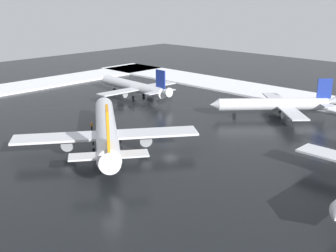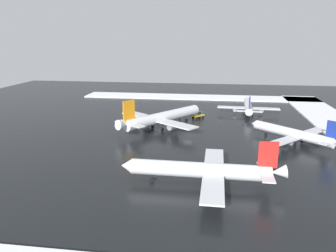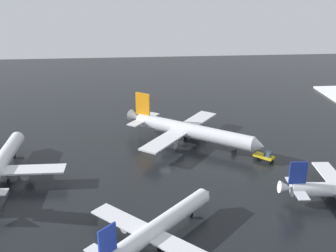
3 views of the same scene
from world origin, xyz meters
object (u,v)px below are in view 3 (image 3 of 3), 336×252
airplane_distant_tail (157,227)px  pushback_tug (265,156)px  ground_crew_mid_apron (225,135)px  ground_crew_by_nose_gear (237,147)px  airplane_foreground_jet (189,131)px

airplane_distant_tail → pushback_tug: 38.98m
ground_crew_mid_apron → ground_crew_by_nose_gear: (1.28, -7.77, 0.00)m
ground_crew_by_nose_gear → airplane_foreground_jet: bearing=161.5°
airplane_distant_tail → ground_crew_mid_apron: (20.26, 42.76, -1.89)m
ground_crew_by_nose_gear → pushback_tug: bearing=-47.6°
airplane_foreground_jet → ground_crew_mid_apron: 10.60m
pushback_tug → ground_crew_by_nose_gear: bearing=172.1°
airplane_distant_tail → pushback_tug: airplane_distant_tail is taller
pushback_tug → airplane_distant_tail: bearing=-88.7°
airplane_foreground_jet → airplane_distant_tail: airplane_foreground_jet is taller
airplane_foreground_jet → ground_crew_by_nose_gear: airplane_foreground_jet is taller
pushback_tug → ground_crew_mid_apron: (-6.35, 14.32, -0.31)m
pushback_tug → ground_crew_by_nose_gear: 8.29m
airplane_foreground_jet → pushback_tug: airplane_foreground_jet is taller
ground_crew_mid_apron → ground_crew_by_nose_gear: same height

